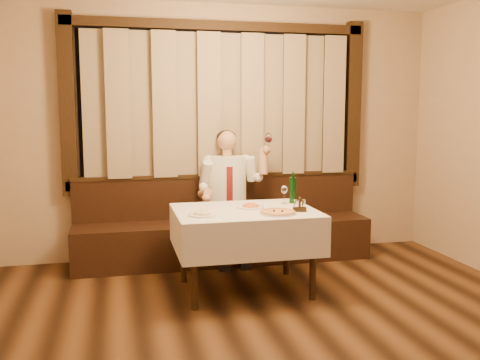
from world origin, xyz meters
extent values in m
cube|color=tan|center=(0.00, 3.00, 1.40)|extent=(5.00, 0.01, 2.80)
cube|color=black|center=(0.00, 2.98, 1.70)|extent=(3.00, 0.02, 1.60)
cube|color=orange|center=(-0.70, 2.97, 1.40)|extent=(0.50, 0.01, 0.40)
cube|color=black|center=(0.00, 2.94, 0.85)|extent=(3.30, 0.12, 0.10)
cube|color=black|center=(0.00, 2.94, 2.55)|extent=(3.30, 0.12, 0.10)
cube|color=black|center=(-1.60, 2.94, 1.70)|extent=(0.16, 0.12, 1.90)
cube|color=black|center=(1.60, 2.94, 1.70)|extent=(0.16, 0.12, 1.90)
cube|color=#8B7659|center=(0.00, 2.88, 1.70)|extent=(2.90, 0.08, 1.55)
cube|color=black|center=(0.00, 2.68, 0.23)|extent=(3.20, 0.60, 0.45)
cube|color=black|center=(0.00, 2.92, 0.68)|extent=(3.20, 0.12, 0.45)
cube|color=black|center=(0.00, 2.92, 0.92)|extent=(3.20, 0.14, 0.04)
cylinder|color=black|center=(-0.52, 1.33, 0.35)|extent=(0.06, 0.06, 0.71)
cylinder|color=black|center=(0.52, 1.33, 0.35)|extent=(0.06, 0.06, 0.71)
cylinder|color=black|center=(-0.52, 2.07, 0.35)|extent=(0.06, 0.06, 0.71)
cylinder|color=black|center=(0.52, 2.07, 0.35)|extent=(0.06, 0.06, 0.71)
cube|color=black|center=(0.00, 1.70, 0.73)|extent=(1.20, 0.90, 0.04)
cube|color=white|center=(0.00, 1.70, 0.75)|extent=(1.26, 0.96, 0.01)
cube|color=white|center=(0.00, 1.22, 0.58)|extent=(1.26, 0.01, 0.35)
cube|color=white|center=(0.00, 2.18, 0.58)|extent=(1.26, 0.01, 0.35)
cube|color=white|center=(-0.63, 1.70, 0.58)|extent=(0.01, 0.96, 0.35)
cube|color=white|center=(0.63, 1.70, 0.58)|extent=(0.01, 0.96, 0.35)
cylinder|color=white|center=(0.23, 1.44, 0.76)|extent=(0.32, 0.32, 0.01)
cylinder|color=#D4581F|center=(0.23, 1.44, 0.77)|extent=(0.29, 0.29, 0.01)
torus|color=tan|center=(0.23, 1.44, 0.77)|extent=(0.31, 0.31, 0.02)
sphere|color=black|center=(0.20, 1.46, 0.78)|extent=(0.02, 0.02, 0.02)
sphere|color=black|center=(0.27, 1.43, 0.78)|extent=(0.02, 0.02, 0.02)
cylinder|color=white|center=(0.07, 1.77, 0.76)|extent=(0.25, 0.25, 0.02)
ellipsoid|color=#C75D1F|center=(0.07, 1.77, 0.81)|extent=(0.15, 0.15, 0.07)
cylinder|color=white|center=(-0.42, 1.52, 0.76)|extent=(0.24, 0.24, 0.01)
ellipsoid|color=beige|center=(-0.42, 1.52, 0.80)|extent=(0.15, 0.15, 0.07)
cylinder|color=#0E4512|center=(0.53, 1.92, 0.88)|extent=(0.07, 0.07, 0.25)
cylinder|color=#0E4512|center=(0.53, 1.92, 1.02)|extent=(0.03, 0.03, 0.06)
cylinder|color=silver|center=(0.53, 1.92, 1.06)|extent=(0.03, 0.03, 0.01)
cylinder|color=white|center=(0.43, 1.90, 0.76)|extent=(0.06, 0.06, 0.01)
cylinder|color=white|center=(0.43, 1.90, 0.81)|extent=(0.01, 0.01, 0.09)
ellipsoid|color=white|center=(0.43, 1.90, 0.89)|extent=(0.07, 0.07, 0.08)
cube|color=black|center=(0.45, 1.50, 0.78)|extent=(0.13, 0.08, 0.04)
cube|color=black|center=(0.45, 1.50, 0.84)|extent=(0.03, 0.06, 0.09)
cylinder|color=white|center=(0.42, 1.51, 0.82)|extent=(0.03, 0.03, 0.07)
cylinder|color=silver|center=(0.42, 1.51, 0.86)|extent=(0.03, 0.03, 0.01)
cylinder|color=white|center=(0.48, 1.49, 0.82)|extent=(0.03, 0.03, 0.07)
cylinder|color=silver|center=(0.48, 1.49, 0.86)|extent=(0.03, 0.03, 0.01)
cube|color=black|center=(0.04, 2.56, 0.53)|extent=(0.40, 0.45, 0.16)
cube|color=black|center=(-0.07, 2.34, 0.23)|extent=(0.11, 0.12, 0.45)
cube|color=black|center=(0.15, 2.34, 0.23)|extent=(0.11, 0.12, 0.45)
ellipsoid|color=white|center=(0.04, 2.71, 0.88)|extent=(0.42, 0.26, 0.54)
cube|color=maroon|center=(0.04, 2.57, 0.85)|extent=(0.07, 0.01, 0.40)
cylinder|color=tan|center=(0.04, 2.71, 1.19)|extent=(0.10, 0.10, 0.08)
sphere|color=tan|center=(0.04, 2.71, 1.32)|extent=(0.21, 0.21, 0.21)
ellipsoid|color=black|center=(0.04, 2.74, 1.35)|extent=(0.22, 0.22, 0.16)
sphere|color=white|center=(-0.16, 2.71, 1.10)|extent=(0.13, 0.13, 0.13)
sphere|color=white|center=(0.24, 2.71, 1.10)|extent=(0.13, 0.13, 0.13)
sphere|color=tan|center=(-0.26, 2.30, 0.77)|extent=(0.08, 0.08, 0.08)
sphere|color=tan|center=(0.45, 2.54, 1.23)|extent=(0.10, 0.10, 0.10)
cylinder|color=white|center=(0.45, 2.51, 1.27)|extent=(0.01, 0.01, 0.11)
ellipsoid|color=white|center=(0.45, 2.51, 1.36)|extent=(0.08, 0.08, 0.10)
ellipsoid|color=#4C070F|center=(0.45, 2.51, 1.34)|extent=(0.07, 0.07, 0.06)
camera|label=1|loc=(-1.12, -2.92, 1.67)|focal=40.00mm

